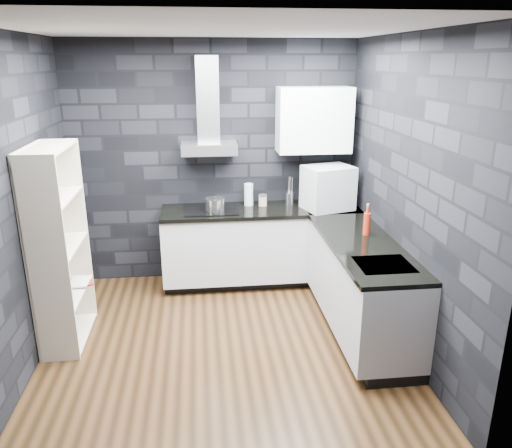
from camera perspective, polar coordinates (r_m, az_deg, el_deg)
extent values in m
plane|color=#402814|center=(4.71, -3.71, -13.55)|extent=(3.20, 3.20, 0.00)
plane|color=silver|center=(4.00, -4.56, 21.40)|extent=(3.20, 3.20, 0.00)
cube|color=black|center=(5.73, -4.86, 6.88)|extent=(3.20, 0.05, 2.70)
cube|color=black|center=(2.63, -2.42, -7.20)|extent=(3.20, 0.05, 2.70)
cube|color=black|center=(4.40, -25.74, 1.57)|extent=(0.05, 3.20, 2.70)
cube|color=black|center=(4.52, 16.98, 3.01)|extent=(0.05, 3.20, 2.70)
cube|color=black|center=(5.90, 0.46, -6.01)|extent=(2.18, 0.50, 0.10)
cube|color=black|center=(4.99, 12.06, -11.27)|extent=(0.50, 1.78, 0.10)
cube|color=silver|center=(5.70, 0.52, -2.24)|extent=(2.20, 0.60, 0.76)
cube|color=silver|center=(4.79, 11.95, -6.83)|extent=(0.60, 1.80, 0.76)
cube|color=black|center=(5.56, 0.55, 1.59)|extent=(2.20, 0.62, 0.04)
cube|color=black|center=(4.63, 12.15, -2.35)|extent=(0.62, 1.80, 0.04)
cube|color=black|center=(5.72, 8.51, 1.87)|extent=(0.62, 0.62, 0.04)
cube|color=silver|center=(5.50, -5.37, 8.61)|extent=(0.60, 0.34, 0.12)
cube|color=silver|center=(5.51, -5.55, 13.96)|extent=(0.24, 0.20, 0.90)
cube|color=white|center=(5.60, 6.64, 11.74)|extent=(0.80, 0.35, 0.70)
cube|color=black|center=(5.52, -5.14, 1.68)|extent=(0.58, 0.50, 0.01)
cube|color=silver|center=(4.19, 14.42, -4.55)|extent=(0.44, 0.40, 0.01)
cylinder|color=silver|center=(5.44, -4.72, 2.17)|extent=(0.24, 0.24, 0.12)
cylinder|color=silver|center=(5.65, -0.85, 3.39)|extent=(0.11, 0.11, 0.25)
cylinder|color=tan|center=(5.65, 0.78, 2.67)|extent=(0.10, 0.10, 0.11)
cylinder|color=silver|center=(5.72, 3.90, 2.93)|extent=(0.14, 0.14, 0.13)
cube|color=#B8BDC1|center=(5.55, 8.21, 3.99)|extent=(0.59, 0.52, 0.50)
cylinder|color=#AB2812|center=(4.81, 12.53, 0.01)|extent=(0.08, 0.08, 0.21)
cube|color=beige|center=(4.74, -21.57, -2.52)|extent=(0.50, 0.85, 1.80)
imported|color=silver|center=(4.63, -21.93, -2.54)|extent=(0.21, 0.21, 0.05)
imported|color=maroon|center=(5.02, -20.45, -5.27)|extent=(0.18, 0.09, 0.25)
imported|color=#B2B2B2|center=(5.01, -20.64, -5.07)|extent=(0.18, 0.02, 0.25)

